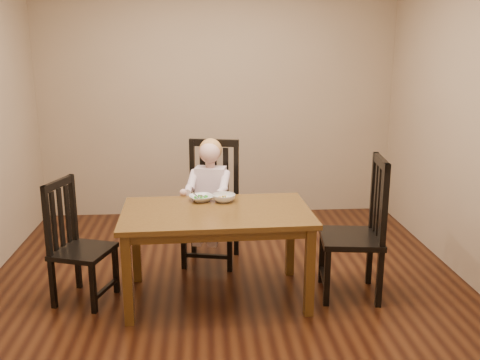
{
  "coord_description": "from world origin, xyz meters",
  "views": [
    {
      "loc": [
        -0.2,
        -4.06,
        1.93
      ],
      "look_at": [
        0.12,
        0.25,
        0.83
      ],
      "focal_mm": 40.0,
      "sensor_mm": 36.0,
      "label": 1
    }
  ],
  "objects": [
    {
      "name": "toddler",
      "position": [
        -0.12,
        0.52,
        0.68
      ],
      "size": [
        0.44,
        0.5,
        0.6
      ],
      "primitive_type": null,
      "rotation": [
        0.0,
        0.0,
        2.93
      ],
      "color": "silver",
      "rests_on": "chair_child"
    },
    {
      "name": "bowl_peas",
      "position": [
        -0.2,
        0.06,
        0.74
      ],
      "size": [
        0.24,
        0.24,
        0.05
      ],
      "primitive_type": "imported",
      "rotation": [
        0.0,
        0.0,
        0.32
      ],
      "color": "silver",
      "rests_on": "dining_table"
    },
    {
      "name": "bowl_veg",
      "position": [
        -0.02,
        0.03,
        0.74
      ],
      "size": [
        0.25,
        0.25,
        0.06
      ],
      "primitive_type": "imported",
      "rotation": [
        0.0,
        0.0,
        -0.43
      ],
      "color": "silver",
      "rests_on": "dining_table"
    },
    {
      "name": "chair_left",
      "position": [
        -1.15,
        -0.16,
        0.46
      ],
      "size": [
        0.5,
        0.51,
        0.95
      ],
      "rotation": [
        0.0,
        0.0,
        -1.9
      ],
      "color": "black",
      "rests_on": "room"
    },
    {
      "name": "fork",
      "position": [
        -0.24,
        0.04,
        0.76
      ],
      "size": [
        0.08,
        0.1,
        0.05
      ],
      "rotation": [
        0.0,
        0.0,
        0.61
      ],
      "color": "silver",
      "rests_on": "bowl_peas"
    },
    {
      "name": "chair_child",
      "position": [
        -0.11,
        0.57,
        0.53
      ],
      "size": [
        0.56,
        0.54,
        1.1
      ],
      "rotation": [
        0.0,
        0.0,
        2.93
      ],
      "color": "black",
      "rests_on": "room"
    },
    {
      "name": "dining_table",
      "position": [
        -0.09,
        -0.2,
        0.63
      ],
      "size": [
        1.45,
        0.9,
        0.71
      ],
      "rotation": [
        0.0,
        0.0,
        0.03
      ],
      "color": "#4C3011",
      "rests_on": "room"
    },
    {
      "name": "chair_right",
      "position": [
        1.01,
        -0.23,
        0.53
      ],
      "size": [
        0.51,
        0.53,
        1.11
      ],
      "rotation": [
        0.0,
        0.0,
        1.45
      ],
      "color": "black",
      "rests_on": "room"
    },
    {
      "name": "room",
      "position": [
        0.0,
        0.0,
        1.35
      ],
      "size": [
        4.01,
        4.01,
        2.71
      ],
      "color": "#3F1E0D",
      "rests_on": "ground"
    }
  ]
}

